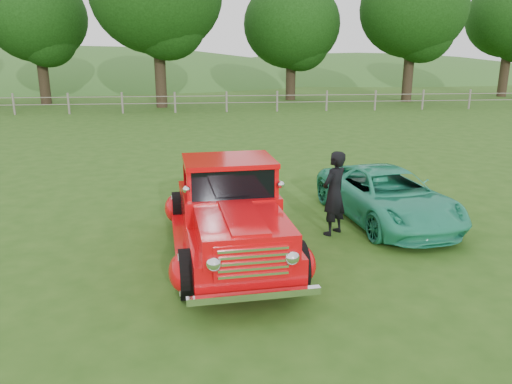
{
  "coord_description": "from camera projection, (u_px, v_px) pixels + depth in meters",
  "views": [
    {
      "loc": [
        -1.34,
        -7.61,
        3.56
      ],
      "look_at": [
        -0.42,
        1.2,
        1.02
      ],
      "focal_mm": 35.0,
      "sensor_mm": 36.0,
      "label": 1
    }
  ],
  "objects": [
    {
      "name": "man",
      "position": [
        334.0,
        193.0,
        9.77
      ],
      "size": [
        0.73,
        0.71,
        1.68
      ],
      "primitive_type": "imported",
      "rotation": [
        0.0,
        0.0,
        3.86
      ],
      "color": "black",
      "rests_on": "ground"
    },
    {
      "name": "tree_mid_west",
      "position": [
        37.0,
        18.0,
        32.44
      ],
      "size": [
        6.4,
        6.4,
        8.46
      ],
      "color": "black",
      "rests_on": "ground"
    },
    {
      "name": "tree_mid_east",
      "position": [
        413.0,
        9.0,
        33.8
      ],
      "size": [
        7.2,
        7.2,
        9.44
      ],
      "color": "black",
      "rests_on": "ground"
    },
    {
      "name": "teal_sedan",
      "position": [
        387.0,
        196.0,
        10.62
      ],
      "size": [
        2.43,
        4.25,
        1.12
      ],
      "primitive_type": "imported",
      "rotation": [
        0.0,
        0.0,
        0.15
      ],
      "color": "#29A47B",
      "rests_on": "ground"
    },
    {
      "name": "distant_hills",
      "position": [
        183.0,
        113.0,
        66.09
      ],
      "size": [
        116.0,
        60.0,
        18.0
      ],
      "color": "#366023",
      "rests_on": "ground"
    },
    {
      "name": "fence_line",
      "position": [
        227.0,
        102.0,
        29.26
      ],
      "size": [
        48.0,
        0.12,
        1.2
      ],
      "color": "slate",
      "rests_on": "ground"
    },
    {
      "name": "tree_far_east",
      "position": [
        511.0,
        18.0,
        37.65
      ],
      "size": [
        6.6,
        6.6,
        8.86
      ],
      "color": "black",
      "rests_on": "ground"
    },
    {
      "name": "ground",
      "position": [
        288.0,
        269.0,
        8.39
      ],
      "size": [
        140.0,
        140.0,
        0.0
      ],
      "primitive_type": "plane",
      "color": "#295015",
      "rests_on": "ground"
    },
    {
      "name": "red_pickup",
      "position": [
        229.0,
        212.0,
        8.78
      ],
      "size": [
        2.55,
        5.12,
        1.78
      ],
      "rotation": [
        0.0,
        0.0,
        0.09
      ],
      "color": "black",
      "rests_on": "ground"
    },
    {
      "name": "tree_near_east",
      "position": [
        292.0,
        25.0,
        35.17
      ],
      "size": [
        6.8,
        6.8,
        8.33
      ],
      "color": "black",
      "rests_on": "ground"
    }
  ]
}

